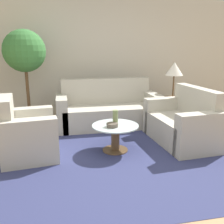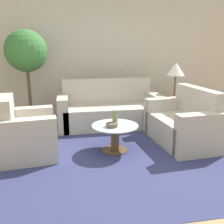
# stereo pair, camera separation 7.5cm
# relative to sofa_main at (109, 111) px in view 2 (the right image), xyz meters

# --- Properties ---
(ground_plane) EXTENTS (14.00, 14.00, 0.00)m
(ground_plane) POSITION_rel_sofa_main_xyz_m (-0.07, -1.96, -0.30)
(ground_plane) COLOR #9E754C
(wall_back) EXTENTS (10.00, 0.06, 2.60)m
(wall_back) POSITION_rel_sofa_main_xyz_m (-0.07, 0.89, 1.00)
(wall_back) COLOR beige
(wall_back) RESTS_ON ground_plane
(rug) EXTENTS (3.50, 3.45, 0.01)m
(rug) POSITION_rel_sofa_main_xyz_m (-0.13, -1.31, -0.30)
(rug) COLOR navy
(rug) RESTS_ON ground_plane
(sofa_main) EXTENTS (2.01, 0.81, 0.93)m
(sofa_main) POSITION_rel_sofa_main_xyz_m (0.00, 0.00, 0.00)
(sofa_main) COLOR #B2AD9E
(sofa_main) RESTS_ON ground_plane
(armchair) EXTENTS (0.84, 0.94, 0.89)m
(armchair) POSITION_rel_sofa_main_xyz_m (-1.44, -1.25, 0.00)
(armchair) COLOR #B2AD9E
(armchair) RESTS_ON ground_plane
(loveseat) EXTENTS (0.86, 1.38, 0.91)m
(loveseat) POSITION_rel_sofa_main_xyz_m (1.07, -1.16, 0.00)
(loveseat) COLOR #B2AD9E
(loveseat) RESTS_ON ground_plane
(coffee_table) EXTENTS (0.70, 0.70, 0.41)m
(coffee_table) POSITION_rel_sofa_main_xyz_m (-0.13, -1.31, -0.03)
(coffee_table) COLOR brown
(coffee_table) RESTS_ON ground_plane
(side_table) EXTENTS (0.41, 0.41, 0.54)m
(side_table) POSITION_rel_sofa_main_xyz_m (1.33, -0.13, -0.03)
(side_table) COLOR brown
(side_table) RESTS_ON ground_plane
(table_lamp) EXTENTS (0.35, 0.35, 0.71)m
(table_lamp) POSITION_rel_sofa_main_xyz_m (1.33, -0.13, 0.81)
(table_lamp) COLOR brown
(table_lamp) RESTS_ON side_table
(potted_plant) EXTENTS (0.79, 0.79, 1.87)m
(potted_plant) POSITION_rel_sofa_main_xyz_m (-1.54, 0.26, 1.05)
(potted_plant) COLOR #3D3833
(potted_plant) RESTS_ON ground_plane
(vase) EXTENTS (0.08, 0.08, 0.23)m
(vase) POSITION_rel_sofa_main_xyz_m (-0.13, -1.30, 0.23)
(vase) COLOR #6B7A4C
(vase) RESTS_ON coffee_table
(bowl) EXTENTS (0.17, 0.17, 0.06)m
(bowl) POSITION_rel_sofa_main_xyz_m (-0.19, -1.38, 0.14)
(bowl) COLOR brown
(bowl) RESTS_ON coffee_table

